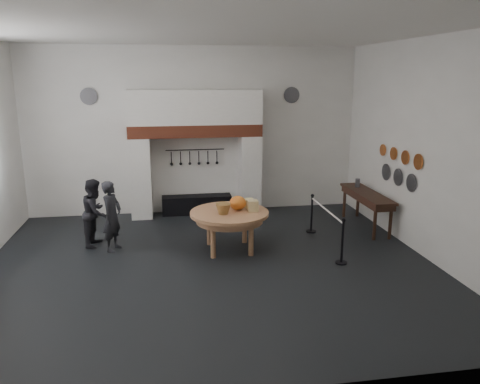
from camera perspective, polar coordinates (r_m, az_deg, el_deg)
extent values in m
cube|color=black|center=(9.59, -3.62, -8.86)|extent=(9.00, 8.00, 0.02)
cube|color=silver|center=(8.87, -4.09, 19.01)|extent=(9.00, 8.00, 0.02)
cube|color=white|center=(12.91, -5.58, 7.40)|extent=(9.00, 0.02, 4.50)
cube|color=white|center=(5.08, 0.55, -2.81)|extent=(9.00, 0.02, 4.50)
cube|color=white|center=(10.39, 21.79, 4.87)|extent=(0.02, 8.00, 4.50)
cube|color=silver|center=(12.74, -11.98, 1.71)|extent=(0.55, 0.70, 2.15)
cube|color=silver|center=(12.93, 1.19, 2.20)|extent=(0.55, 0.70, 2.15)
cube|color=#9E442B|center=(12.55, -5.48, 7.49)|extent=(3.50, 0.72, 0.32)
cube|color=silver|center=(12.50, -5.54, 10.27)|extent=(3.50, 0.70, 0.90)
cube|color=black|center=(13.01, -5.29, -1.52)|extent=(1.90, 0.45, 0.50)
cylinder|color=black|center=(12.89, -5.50, 5.15)|extent=(1.60, 0.02, 0.02)
cylinder|color=tan|center=(10.09, -1.31, -2.58)|extent=(1.82, 1.82, 0.07)
ellipsoid|color=orange|center=(10.16, -0.27, -1.35)|extent=(0.36, 0.36, 0.31)
cube|color=#D4BD7F|center=(10.08, 1.55, -1.69)|extent=(0.22, 0.22, 0.24)
cube|color=#F0DD8F|center=(10.37, 1.13, -1.36)|extent=(0.18, 0.18, 0.20)
cone|color=#946036|center=(9.89, -2.05, -2.06)|extent=(0.34, 0.34, 0.22)
ellipsoid|color=olive|center=(10.39, -2.13, -1.53)|extent=(0.31, 0.18, 0.13)
imported|color=black|center=(10.48, -15.34, -2.85)|extent=(0.56, 0.66, 1.54)
imported|color=black|center=(10.92, -17.22, -2.38)|extent=(0.71, 0.84, 1.52)
cube|color=#351C13|center=(12.03, 15.21, -0.20)|extent=(0.55, 2.20, 0.06)
cylinder|color=#56555B|center=(12.53, 14.14, 1.08)|extent=(0.12, 0.12, 0.22)
cylinder|color=#C6662D|center=(10.59, 20.91, 3.45)|extent=(0.03, 0.34, 0.34)
cylinder|color=#C6662D|center=(11.06, 19.50, 3.99)|extent=(0.03, 0.32, 0.32)
cylinder|color=#C6662D|center=(11.54, 18.20, 4.48)|extent=(0.03, 0.30, 0.30)
cylinder|color=#C6662D|center=(12.02, 17.01, 4.92)|extent=(0.03, 0.28, 0.28)
cylinder|color=#4C4C51|center=(10.85, 20.16, 1.06)|extent=(0.03, 0.40, 0.40)
cylinder|color=#4C4C51|center=(11.36, 18.70, 1.73)|extent=(0.03, 0.40, 0.40)
cylinder|color=#4C4C51|center=(11.89, 17.37, 2.35)|extent=(0.03, 0.40, 0.40)
cylinder|color=#4C4C51|center=(12.90, -17.95, 11.03)|extent=(0.44, 0.03, 0.44)
cylinder|color=#4C4C51|center=(13.25, 6.31, 11.67)|extent=(0.44, 0.03, 0.44)
cylinder|color=black|center=(9.70, 12.36, -6.03)|extent=(0.05, 0.05, 0.90)
cylinder|color=black|center=(11.49, 8.74, -2.71)|extent=(0.05, 0.05, 0.90)
cylinder|color=silver|center=(10.47, 10.49, -2.15)|extent=(0.04, 2.00, 0.04)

